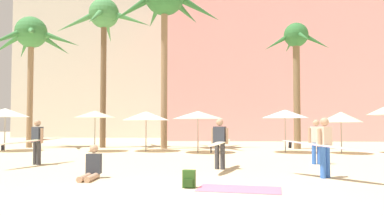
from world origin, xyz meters
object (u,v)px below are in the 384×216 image
Objects in this scene: palm_tree_center at (165,2)px; person_mid_left at (92,167)px; cafe_umbrella_2 at (95,114)px; backpack at (189,179)px; palm_tree_left at (296,49)px; cafe_umbrella_4 at (5,113)px; palm_tree_right at (104,23)px; person_far_left at (220,142)px; cafe_umbrella_3 at (285,114)px; palm_tree_far_left at (31,39)px; person_far_right at (35,140)px; beach_towel at (239,189)px; cafe_umbrella_6 at (341,117)px; cafe_umbrella_1 at (198,115)px; cafe_umbrella_5 at (146,116)px; person_near_left at (326,145)px; person_mid_right at (316,140)px.

person_mid_left is (-0.29, -12.25, -8.72)m from palm_tree_center.
cafe_umbrella_2 reaches higher than backpack.
palm_tree_left reaches higher than cafe_umbrella_4.
person_far_left is at bearing -55.73° from palm_tree_right.
cafe_umbrella_3 reaches higher than person_far_left.
cafe_umbrella_2 is at bearing 179.12° from cafe_umbrella_3.
cafe_umbrella_2 is 10.28m from cafe_umbrella_3.
palm_tree_far_left is 12.53m from person_far_right.
palm_tree_right reaches higher than beach_towel.
cafe_umbrella_6 is at bearing -8.88° from cafe_umbrella_3.
palm_tree_left is 2.85× the size of cafe_umbrella_1.
cafe_umbrella_5 is at bearing -178.30° from person_mid_left.
cafe_umbrella_5 is at bearing -160.21° from backpack.
person_far_right is (-5.69, -6.19, -1.07)m from cafe_umbrella_1.
palm_tree_right is 15.41m from cafe_umbrella_6.
palm_tree_far_left is 0.78× the size of palm_tree_center.
cafe_umbrella_2 is 0.92× the size of cafe_umbrella_3.
person_far_left is (-0.40, 3.60, 0.91)m from beach_towel.
palm_tree_left is at bearing 145.67° from person_mid_left.
person_far_right is (-5.97, 4.35, 0.70)m from backpack.
palm_tree_right is at bearing 35.04° from cafe_umbrella_4.
cafe_umbrella_4 reaches higher than cafe_umbrella_6.
person_near_left is at bearing 93.34° from person_mid_left.
person_far_left is (0.77, 3.47, 0.71)m from backpack.
cafe_umbrella_3 is at bearing -4.38° from cafe_umbrella_5.
cafe_umbrella_1 is 0.88× the size of person_far_right.
cafe_umbrella_3 is 2.78m from cafe_umbrella_6.
cafe_umbrella_5 is at bearing 175.62° from cafe_umbrella_3.
palm_tree_right is 3.95× the size of cafe_umbrella_3.
palm_tree_far_left is at bearing 69.74° from person_far_left.
palm_tree_center reaches higher than palm_tree_far_left.
person_near_left is (-1.91, -12.15, -5.17)m from palm_tree_left.
person_far_right is at bearing -89.98° from cafe_umbrella_2.
cafe_umbrella_1 is at bearing 29.37° from person_far_left.
palm_tree_right is 18.15m from beach_towel.
cafe_umbrella_5 is 12.51m from beach_towel.
person_far_left is at bearing -48.18° from cafe_umbrella_2.
person_far_left is (-6.28, -6.95, -0.95)m from cafe_umbrella_6.
palm_tree_far_left is 20.25m from person_near_left.
cafe_umbrella_3 reaches higher than cafe_umbrella_5.
person_mid_left is at bearing -49.64° from cafe_umbrella_4.
person_mid_right is at bearing 118.80° from person_mid_left.
person_far_right is (-11.57, -9.48, -5.19)m from palm_tree_left.
palm_tree_far_left is at bearing 92.65° from cafe_umbrella_4.
palm_tree_right is 6.83m from cafe_umbrella_2.
beach_towel is 3.23m from person_near_left.
cafe_umbrella_1 is 1.21× the size of cafe_umbrella_2.
palm_tree_center reaches higher than palm_tree_left.
person_mid_right is at bearing -88.97° from cafe_umbrella_3.
cafe_umbrella_4 is at bearing 177.54° from cafe_umbrella_1.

